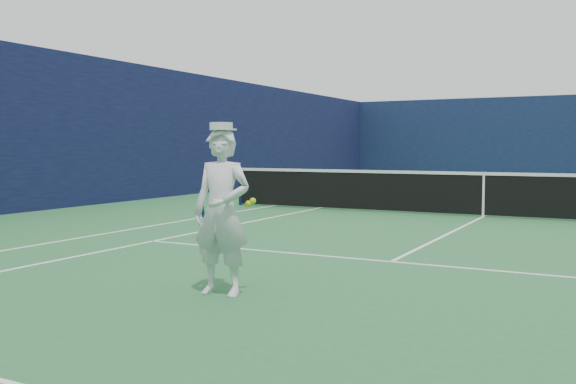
# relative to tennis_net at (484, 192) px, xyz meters

# --- Properties ---
(ground) EXTENTS (80.00, 80.00, 0.00)m
(ground) POSITION_rel_tennis_net_xyz_m (0.00, 0.00, -0.55)
(ground) COLOR #256334
(ground) RESTS_ON ground
(court_markings) EXTENTS (11.03, 23.83, 0.01)m
(court_markings) POSITION_rel_tennis_net_xyz_m (0.00, 0.00, -0.55)
(court_markings) COLOR white
(court_markings) RESTS_ON ground
(windscreen_fence) EXTENTS (20.12, 36.12, 4.00)m
(windscreen_fence) POSITION_rel_tennis_net_xyz_m (0.00, 0.00, 1.45)
(windscreen_fence) COLOR #101B3B
(windscreen_fence) RESTS_ON ground
(tennis_net) EXTENTS (12.88, 0.09, 1.07)m
(tennis_net) POSITION_rel_tennis_net_xyz_m (0.00, 0.00, 0.00)
(tennis_net) COLOR #141E4C
(tennis_net) RESTS_ON ground
(tennis_player) EXTENTS (0.79, 0.48, 1.82)m
(tennis_player) POSITION_rel_tennis_net_xyz_m (-0.97, -9.08, 0.33)
(tennis_player) COLOR white
(tennis_player) RESTS_ON ground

